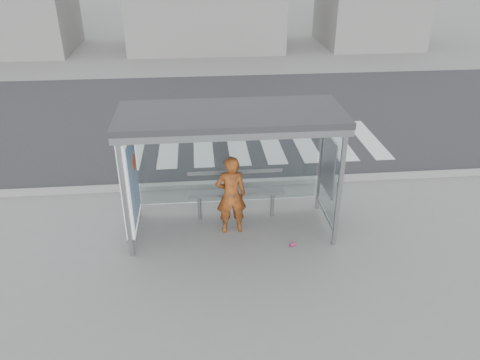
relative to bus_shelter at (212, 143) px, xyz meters
name	(u,v)px	position (x,y,z in m)	size (l,w,h in m)	color
ground	(232,229)	(0.37, -0.06, -1.98)	(80.00, 80.00, 0.00)	slate
road	(216,115)	(0.37, 6.94, -1.98)	(30.00, 10.00, 0.01)	#27272A
curb	(226,183)	(0.37, 1.89, -1.92)	(30.00, 0.18, 0.12)	gray
crosswalk	(253,143)	(1.37, 4.44, -1.98)	(7.55, 3.00, 0.00)	silver
bus_shelter	(212,143)	(0.00, 0.00, 0.00)	(4.25, 1.65, 2.62)	gray
person	(231,195)	(0.36, -0.10, -1.13)	(0.63, 0.41, 1.71)	#C23D12
bench	(236,192)	(0.50, 0.43, -1.37)	(2.04, 0.33, 1.06)	slate
soda_can	(293,245)	(1.53, -0.77, -1.95)	(0.07, 0.07, 0.13)	#EE468B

